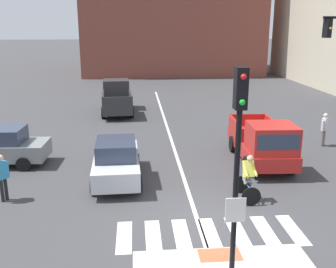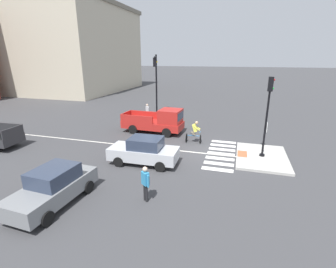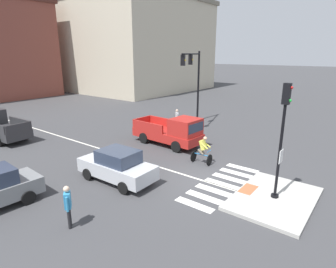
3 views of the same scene
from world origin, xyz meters
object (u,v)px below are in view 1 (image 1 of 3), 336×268
object	(u,v)px
car_grey_cross_left	(0,147)
pickup_truck_red_eastbound_mid	(263,143)
signal_pole	(237,162)
pedestrian_waiting_far_side	(324,127)
cyclist	(248,176)
pedestrian_at_curb_left	(2,174)
car_silver_westbound_near	(116,160)
pickup_truck_charcoal_westbound_distant	(117,98)

from	to	relation	value
car_grey_cross_left	pickup_truck_red_eastbound_mid	distance (m)	11.32
signal_pole	pedestrian_waiting_far_side	world-z (taller)	signal_pole
cyclist	pedestrian_at_curb_left	size ratio (longest dim) A/B	1.01
car_silver_westbound_near	pickup_truck_charcoal_westbound_distant	world-z (taller)	pickup_truck_charcoal_westbound_distant
pickup_truck_charcoal_westbound_distant	pedestrian_at_curb_left	size ratio (longest dim) A/B	3.12
car_silver_westbound_near	pickup_truck_red_eastbound_mid	size ratio (longest dim) A/B	0.80
pickup_truck_red_eastbound_mid	car_silver_westbound_near	bearing A→B (deg)	-168.87
car_grey_cross_left	pedestrian_at_curb_left	size ratio (longest dim) A/B	2.51
pedestrian_at_curb_left	signal_pole	bearing A→B (deg)	-38.75
pickup_truck_charcoal_westbound_distant	cyclist	world-z (taller)	pickup_truck_charcoal_westbound_distant
signal_pole	pickup_truck_red_eastbound_mid	bearing A→B (deg)	67.68
car_grey_cross_left	pedestrian_at_curb_left	bearing A→B (deg)	-71.00
pickup_truck_red_eastbound_mid	pedestrian_at_curb_left	size ratio (longest dim) A/B	3.10
pickup_truck_red_eastbound_mid	pickup_truck_charcoal_westbound_distant	bearing A→B (deg)	120.71
car_silver_westbound_near	pedestrian_at_curb_left	size ratio (longest dim) A/B	2.48
car_grey_cross_left	pickup_truck_red_eastbound_mid	size ratio (longest dim) A/B	0.81
car_silver_westbound_near	cyclist	bearing A→B (deg)	-25.79
pedestrian_at_curb_left	pedestrian_waiting_far_side	bearing A→B (deg)	20.58
pickup_truck_charcoal_westbound_distant	pedestrian_waiting_far_side	distance (m)	13.79
car_grey_cross_left	pickup_truck_charcoal_westbound_distant	bearing A→B (deg)	65.97
car_silver_westbound_near	cyclist	xyz separation A→B (m)	(4.55, -2.20, 0.06)
pedestrian_waiting_far_side	pedestrian_at_curb_left	bearing A→B (deg)	-159.42
cyclist	pedestrian_waiting_far_side	bearing A→B (deg)	46.59
car_grey_cross_left	pedestrian_waiting_far_side	world-z (taller)	pedestrian_waiting_far_side
signal_pole	cyclist	xyz separation A→B (m)	(1.69, 4.70, -2.25)
signal_pole	pedestrian_at_curb_left	world-z (taller)	signal_pole
pickup_truck_charcoal_westbound_distant	pedestrian_waiting_far_side	xyz separation A→B (m)	(10.58, -8.83, 0.00)
signal_pole	pickup_truck_charcoal_westbound_distant	xyz separation A→B (m)	(-3.36, 19.38, -2.14)
signal_pole	pickup_truck_red_eastbound_mid	world-z (taller)	signal_pole
car_grey_cross_left	pickup_truck_red_eastbound_mid	xyz separation A→B (m)	(11.28, -0.98, 0.17)
pedestrian_at_curb_left	cyclist	bearing A→B (deg)	-4.40
pickup_truck_charcoal_westbound_distant	signal_pole	bearing A→B (deg)	-80.17
car_grey_cross_left	pedestrian_waiting_far_side	xyz separation A→B (m)	(15.17, 1.45, 0.17)
pickup_truck_charcoal_westbound_distant	car_grey_cross_left	bearing A→B (deg)	-114.03
car_silver_westbound_near	pickup_truck_red_eastbound_mid	bearing A→B (deg)	11.13
car_grey_cross_left	cyclist	world-z (taller)	cyclist
pickup_truck_red_eastbound_mid	cyclist	world-z (taller)	pickup_truck_red_eastbound_mid
pickup_truck_charcoal_westbound_distant	cyclist	bearing A→B (deg)	-71.02
signal_pole	car_grey_cross_left	xyz separation A→B (m)	(-7.94, 9.09, -2.31)
signal_pole	pickup_truck_red_eastbound_mid	distance (m)	9.03
car_silver_westbound_near	signal_pole	bearing A→B (deg)	-67.45
pickup_truck_charcoal_westbound_distant	pedestrian_waiting_far_side	world-z (taller)	pickup_truck_charcoal_westbound_distant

